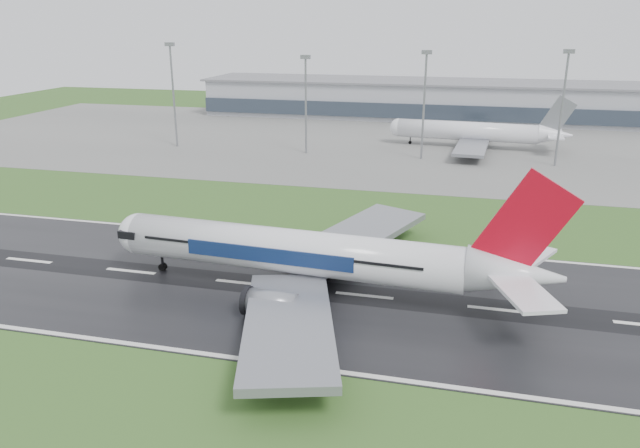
# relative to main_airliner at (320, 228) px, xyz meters

# --- Properties ---
(ground) EXTENTS (520.00, 520.00, 0.00)m
(ground) POSITION_rel_main_airliner_xyz_m (26.96, 0.03, -10.51)
(ground) COLOR #2D531E
(ground) RESTS_ON ground
(runway) EXTENTS (400.00, 45.00, 0.10)m
(runway) POSITION_rel_main_airliner_xyz_m (26.96, 0.03, -10.46)
(runway) COLOR black
(runway) RESTS_ON ground
(apron) EXTENTS (400.00, 130.00, 0.08)m
(apron) POSITION_rel_main_airliner_xyz_m (26.96, 125.03, -10.47)
(apron) COLOR slate
(apron) RESTS_ON ground
(terminal) EXTENTS (240.00, 36.00, 15.00)m
(terminal) POSITION_rel_main_airliner_xyz_m (26.96, 185.03, -3.01)
(terminal) COLOR #9598A0
(terminal) RESTS_ON ground
(main_airliner) EXTENTS (74.52, 71.37, 20.83)m
(main_airliner) POSITION_rel_main_airliner_xyz_m (0.00, 0.00, 0.00)
(main_airliner) COLOR white
(main_airliner) RESTS_ON runway
(parked_airliner) EXTENTS (63.55, 59.76, 17.45)m
(parked_airliner) POSITION_rel_main_airliner_xyz_m (22.49, 121.30, -1.71)
(parked_airliner) COLOR silver
(parked_airliner) RESTS_ON apron
(floodmast_0) EXTENTS (0.64, 0.64, 32.46)m
(floodmast_0) POSITION_rel_main_airliner_xyz_m (-74.22, 100.03, 5.72)
(floodmast_0) COLOR gray
(floodmast_0) RESTS_ON ground
(floodmast_1) EXTENTS (0.64, 0.64, 29.14)m
(floodmast_1) POSITION_rel_main_airliner_xyz_m (-29.27, 100.03, 4.06)
(floodmast_1) COLOR gray
(floodmast_1) RESTS_ON ground
(floodmast_2) EXTENTS (0.64, 0.64, 30.97)m
(floodmast_2) POSITION_rel_main_airliner_xyz_m (7.19, 100.03, 4.97)
(floodmast_2) COLOR gray
(floodmast_2) RESTS_ON ground
(floodmast_3) EXTENTS (0.64, 0.64, 31.63)m
(floodmast_3) POSITION_rel_main_airliner_xyz_m (45.85, 100.03, 5.30)
(floodmast_3) COLOR gray
(floodmast_3) RESTS_ON ground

